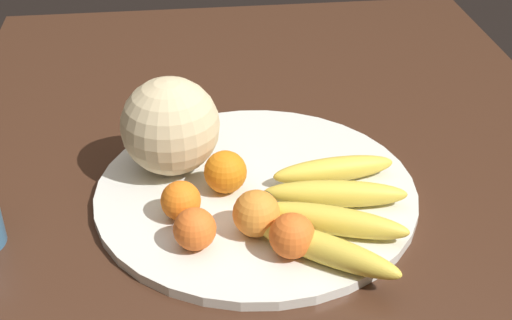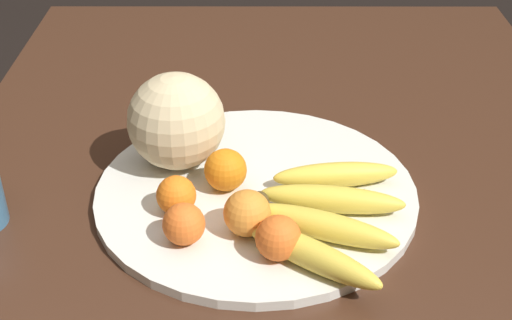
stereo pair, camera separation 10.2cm
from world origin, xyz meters
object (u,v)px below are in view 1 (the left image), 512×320
at_px(orange_front_left, 181,201).
at_px(orange_mid_center, 256,213).
at_px(orange_back_right, 195,229).
at_px(orange_back_left, 292,236).
at_px(kitchen_table, 277,218).
at_px(banana_bunch, 331,208).
at_px(fruit_bowl, 256,192).
at_px(orange_front_right, 225,172).
at_px(melon, 170,126).

bearing_deg(orange_front_left, orange_mid_center, 65.15).
bearing_deg(orange_front_left, orange_back_right, 14.00).
xyz_separation_m(orange_mid_center, orange_back_left, (0.05, 0.04, -0.00)).
relative_size(kitchen_table, orange_front_left, 25.61).
distance_m(kitchen_table, banana_bunch, 0.20).
relative_size(orange_mid_center, orange_back_right, 1.13).
xyz_separation_m(banana_bunch, orange_front_left, (-0.03, -0.20, 0.01)).
bearing_deg(orange_back_left, fruit_bowl, -169.33).
bearing_deg(orange_mid_center, fruit_bowl, 173.43).
relative_size(banana_bunch, orange_back_left, 4.70).
distance_m(orange_front_left, orange_back_right, 0.07).
height_order(orange_front_left, orange_back_right, same).
height_order(fruit_bowl, orange_back_right, orange_back_right).
bearing_deg(orange_front_right, orange_front_left, -48.73).
distance_m(kitchen_table, fruit_bowl, 0.12).
distance_m(orange_front_left, orange_mid_center, 0.11).
xyz_separation_m(kitchen_table, orange_front_left, (0.11, -0.15, 0.13)).
height_order(orange_front_left, orange_front_right, orange_front_right).
relative_size(orange_mid_center, orange_back_left, 1.07).
height_order(kitchen_table, fruit_bowl, fruit_bowl).
bearing_deg(orange_front_left, fruit_bowl, 116.88).
height_order(orange_mid_center, orange_back_right, orange_mid_center).
distance_m(orange_mid_center, orange_back_left, 0.06).
bearing_deg(orange_front_left, orange_front_right, 131.27).
xyz_separation_m(melon, orange_back_right, (0.19, 0.03, -0.05)).
bearing_deg(orange_front_right, banana_bunch, 57.25).
height_order(fruit_bowl, melon, melon).
distance_m(fruit_bowl, orange_front_left, 0.13).
bearing_deg(orange_mid_center, orange_back_left, 39.26).
bearing_deg(fruit_bowl, kitchen_table, 144.14).
relative_size(kitchen_table, orange_back_left, 23.95).
xyz_separation_m(melon, orange_front_right, (0.07, 0.08, -0.04)).
xyz_separation_m(orange_front_right, orange_mid_center, (0.10, 0.03, 0.00)).
bearing_deg(fruit_bowl, orange_front_right, -92.69).
xyz_separation_m(fruit_bowl, orange_back_right, (0.12, -0.09, 0.04)).
xyz_separation_m(orange_back_left, orange_back_right, (-0.03, -0.12, -0.00)).
height_order(melon, orange_front_left, melon).
xyz_separation_m(fruit_bowl, melon, (-0.07, -0.12, 0.08)).
xyz_separation_m(orange_front_left, orange_back_left, (0.10, 0.14, 0.00)).
bearing_deg(melon, orange_front_right, 48.07).
distance_m(orange_back_left, orange_back_right, 0.13).
relative_size(melon, orange_back_left, 2.48).
distance_m(orange_front_right, orange_back_left, 0.17).
height_order(fruit_bowl, banana_bunch, banana_bunch).
xyz_separation_m(orange_mid_center, orange_back_right, (0.02, -0.08, -0.00)).
bearing_deg(orange_mid_center, orange_front_left, -114.85).
bearing_deg(melon, fruit_bowl, 59.76).
relative_size(fruit_bowl, orange_back_right, 8.32).
height_order(kitchen_table, orange_back_right, orange_back_right).
relative_size(orange_front_left, orange_back_right, 0.98).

